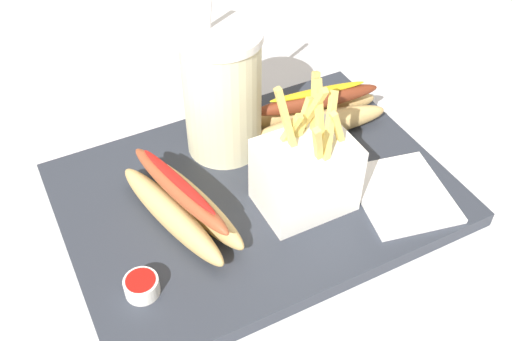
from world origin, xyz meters
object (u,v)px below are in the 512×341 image
at_px(soda_cup, 220,93).
at_px(fries_basket, 306,173).
at_px(ketchup_cup_1, 142,285).
at_px(hot_dog_2, 181,204).
at_px(napkin_stack, 402,194).
at_px(hot_dog_1, 316,114).

bearing_deg(soda_cup, fries_basket, 107.46).
xyz_separation_m(fries_basket, ketchup_cup_1, (0.21, 0.03, -0.04)).
distance_m(hot_dog_2, ketchup_cup_1, 0.11).
height_order(soda_cup, napkin_stack, soda_cup).
bearing_deg(fries_basket, napkin_stack, 158.02).
xyz_separation_m(hot_dog_2, napkin_stack, (-0.25, 0.08, -0.02)).
distance_m(soda_cup, hot_dog_1, 0.14).
distance_m(hot_dog_1, ketchup_cup_1, 0.33).
distance_m(hot_dog_2, napkin_stack, 0.26).
xyz_separation_m(soda_cup, hot_dog_2, (0.10, 0.10, -0.06)).
xyz_separation_m(fries_basket, napkin_stack, (-0.11, 0.04, -0.04)).
xyz_separation_m(hot_dog_1, napkin_stack, (-0.03, 0.16, -0.02)).
height_order(ketchup_cup_1, napkin_stack, ketchup_cup_1).
height_order(soda_cup, ketchup_cup_1, soda_cup).
distance_m(hot_dog_1, napkin_stack, 0.16).
xyz_separation_m(ketchup_cup_1, napkin_stack, (-0.32, 0.01, -0.01)).
relative_size(hot_dog_1, napkin_stack, 1.61).
bearing_deg(hot_dog_1, napkin_stack, 99.99).
relative_size(fries_basket, ketchup_cup_1, 4.60).
height_order(fries_basket, hot_dog_2, fries_basket).
bearing_deg(ketchup_cup_1, hot_dog_2, -135.24).
bearing_deg(hot_dog_2, soda_cup, -134.67).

